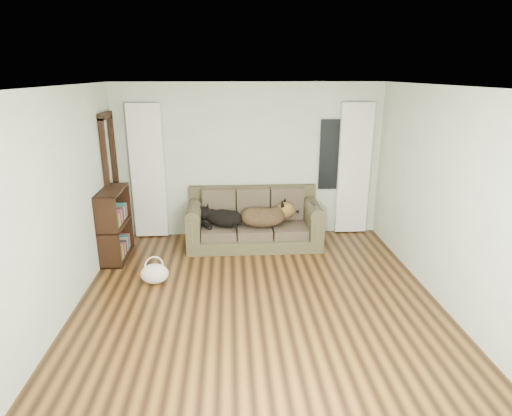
{
  "coord_description": "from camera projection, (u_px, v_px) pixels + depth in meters",
  "views": [
    {
      "loc": [
        -0.32,
        -4.66,
        2.74
      ],
      "look_at": [
        0.06,
        1.6,
        0.75
      ],
      "focal_mm": 30.0,
      "sensor_mm": 36.0,
      "label": 1
    }
  ],
  "objects": [
    {
      "name": "tote_bag",
      "position": [
        154.0,
        272.0,
        5.78
      ],
      "size": [
        0.4,
        0.33,
        0.27
      ],
      "primitive_type": "ellipsoid",
      "rotation": [
        0.0,
        0.0,
        0.1
      ],
      "color": "#EEDFC4",
      "rests_on": "floor"
    },
    {
      "name": "wall_back",
      "position": [
        249.0,
        161.0,
        7.26
      ],
      "size": [
        4.5,
        0.04,
        2.6
      ],
      "primitive_type": "cube",
      "color": "beige",
      "rests_on": "ground"
    },
    {
      "name": "curtain_right",
      "position": [
        354.0,
        169.0,
        7.34
      ],
      "size": [
        0.55,
        0.08,
        2.25
      ],
      "primitive_type": "cube",
      "color": "white",
      "rests_on": "ground"
    },
    {
      "name": "ceiling",
      "position": [
        259.0,
        87.0,
        4.49
      ],
      "size": [
        5.0,
        5.0,
        0.0
      ],
      "primitive_type": "plane",
      "color": "white",
      "rests_on": "ground"
    },
    {
      "name": "floor",
      "position": [
        259.0,
        305.0,
        5.28
      ],
      "size": [
        5.0,
        5.0,
        0.0
      ],
      "primitive_type": "plane",
      "color": "black",
      "rests_on": "ground"
    },
    {
      "name": "wall_left",
      "position": [
        58.0,
        208.0,
        4.76
      ],
      "size": [
        0.04,
        5.0,
        2.6
      ],
      "primitive_type": "cube",
      "color": "beige",
      "rests_on": "ground"
    },
    {
      "name": "window_pane",
      "position": [
        334.0,
        155.0,
        7.29
      ],
      "size": [
        0.5,
        0.03,
        1.2
      ],
      "primitive_type": "cube",
      "color": "black",
      "rests_on": "wall_back"
    },
    {
      "name": "dog_black_lab",
      "position": [
        222.0,
        218.0,
        6.95
      ],
      "size": [
        0.77,
        0.72,
        0.27
      ],
      "primitive_type": "ellipsoid",
      "rotation": [
        0.0,
        0.0,
        -0.59
      ],
      "color": "black",
      "rests_on": "sofa"
    },
    {
      "name": "bookshelf",
      "position": [
        115.0,
        227.0,
        6.5
      ],
      "size": [
        0.35,
        0.88,
        1.08
      ],
      "primitive_type": "cube",
      "rotation": [
        0.0,
        0.0,
        -0.02
      ],
      "color": "black",
      "rests_on": "floor"
    },
    {
      "name": "wall_right",
      "position": [
        450.0,
        201.0,
        5.02
      ],
      "size": [
        0.04,
        5.0,
        2.6
      ],
      "primitive_type": "cube",
      "color": "beige",
      "rests_on": "ground"
    },
    {
      "name": "curtain_left",
      "position": [
        148.0,
        172.0,
        7.13
      ],
      "size": [
        0.55,
        0.08,
        2.25
      ],
      "primitive_type": "cube",
      "color": "white",
      "rests_on": "ground"
    },
    {
      "name": "sofa",
      "position": [
        254.0,
        218.0,
        7.03
      ],
      "size": [
        2.16,
        0.93,
        0.88
      ],
      "primitive_type": "cube",
      "color": "#332D20",
      "rests_on": "floor"
    },
    {
      "name": "dog_shepherd",
      "position": [
        265.0,
        217.0,
        6.96
      ],
      "size": [
        0.79,
        0.58,
        0.33
      ],
      "primitive_type": "ellipsoid",
      "rotation": [
        0.0,
        0.0,
        3.07
      ],
      "color": "black",
      "rests_on": "sofa"
    },
    {
      "name": "door_casing",
      "position": [
        112.0,
        184.0,
        6.78
      ],
      "size": [
        0.07,
        0.6,
        2.1
      ],
      "primitive_type": "cube",
      "color": "black",
      "rests_on": "ground"
    },
    {
      "name": "tv_remote",
      "position": [
        313.0,
        203.0,
        6.88
      ],
      "size": [
        0.06,
        0.17,
        0.02
      ],
      "primitive_type": "cube",
      "rotation": [
        0.0,
        0.0,
        0.07
      ],
      "color": "black",
      "rests_on": "sofa"
    }
  ]
}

